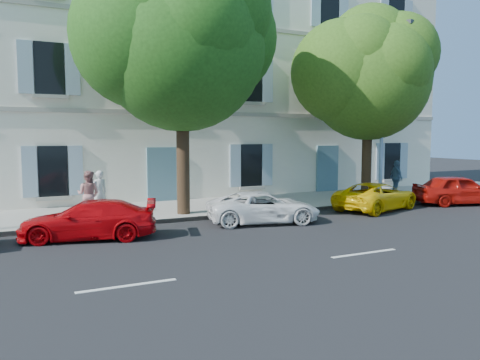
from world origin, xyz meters
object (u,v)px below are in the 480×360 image
car_red_coupe (88,220)px  car_white_coupe (264,207)px  street_lamp (385,102)px  pedestrian_b (88,194)px  car_yellow_supercar (376,196)px  tree_right (369,80)px  pedestrian_a (99,192)px  car_red_hatchback (458,190)px  tree_left (182,48)px  pedestrian_c (396,178)px

car_red_coupe → car_white_coupe: 5.78m
car_white_coupe → street_lamp: street_lamp is taller
street_lamp → pedestrian_b: (-12.41, 0.89, -3.51)m
car_yellow_supercar → tree_right: 5.50m
car_red_coupe → pedestrian_a: pedestrian_a is taller
car_red_hatchback → tree_left: size_ratio=0.42×
pedestrian_c → street_lamp: bearing=134.4°
tree_left → pedestrian_c: 12.13m
tree_right → street_lamp: bearing=-69.2°
car_white_coupe → tree_right: tree_right is taller
car_white_coupe → tree_left: (-2.13, 2.21, 5.56)m
car_white_coupe → tree_right: (6.73, 2.63, 4.94)m
pedestrian_a → car_white_coupe: bearing=129.9°
street_lamp → tree_right: bearing=110.8°
car_red_hatchback → street_lamp: (-2.68, 1.76, 3.82)m
tree_left → pedestrian_c: bearing=3.7°
car_red_coupe → tree_right: (12.51, 2.65, 4.92)m
car_yellow_supercar → pedestrian_a: pedestrian_a is taller
car_red_coupe → car_red_hatchback: car_red_hatchback is taller
pedestrian_c → car_red_coupe: bearing=115.8°
pedestrian_b → car_red_coupe: bearing=113.6°
tree_left → street_lamp: 9.30m
tree_right → tree_left: bearing=-177.3°
car_yellow_supercar → tree_right: size_ratio=0.49×
street_lamp → pedestrian_c: street_lamp is taller
tree_left → street_lamp: tree_left is taller
car_red_coupe → car_yellow_supercar: bearing=107.9°
car_red_coupe → tree_left: tree_left is taller
car_white_coupe → pedestrian_c: bearing=-58.8°
car_red_hatchback → pedestrian_c: (-0.85, 2.81, 0.33)m
pedestrian_c → tree_right: bearing=112.3°
car_red_coupe → street_lamp: size_ratio=0.51×
tree_left → pedestrian_a: 5.99m
tree_right → pedestrian_b: size_ratio=5.06×
tree_right → pedestrian_c: 4.97m
pedestrian_a → tree_right: bearing=160.7°
pedestrian_c → car_white_coupe: bearing=122.7°
car_white_coupe → tree_left: 6.36m
car_yellow_supercar → tree_left: 9.55m
car_red_hatchback → tree_left: bearing=97.8°
car_yellow_supercar → tree_right: tree_right is taller
car_white_coupe → street_lamp: (7.02, 1.87, 3.94)m
car_red_coupe → pedestrian_b: pedestrian_b is taller
street_lamp → car_red_coupe: bearing=-171.6°
car_yellow_supercar → pedestrian_a: size_ratio=2.53×
car_yellow_supercar → street_lamp: 4.43m
car_yellow_supercar → street_lamp: street_lamp is taller
tree_right → street_lamp: tree_right is taller
tree_right → pedestrian_c: (2.11, 0.29, -4.49)m
tree_left → pedestrian_a: (-2.80, 1.18, -5.16)m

